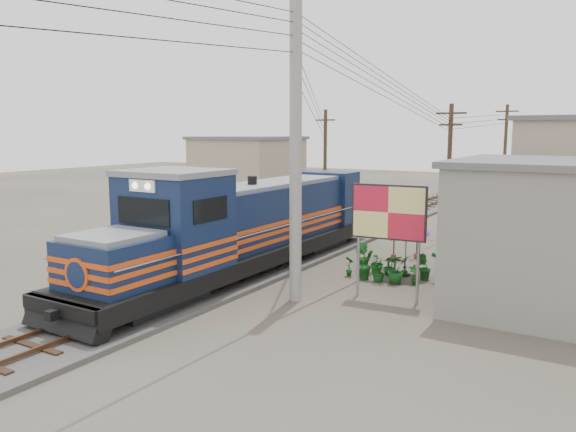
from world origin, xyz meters
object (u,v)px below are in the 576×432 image
Objects in this scene: locomotive at (244,228)px; vendor at (467,247)px; market_umbrella at (406,228)px; billboard at (389,215)px.

locomotive reaches higher than vendor.
market_umbrella is 1.17× the size of vendor.
locomotive is 9.12m from vendor.
vendor is at bearing 73.13° from billboard.
locomotive is at bearing -151.57° from market_umbrella.
billboard is at bearing -3.19° from locomotive.
market_umbrella is at bearing 28.20° from vendor.
billboard is (6.07, -0.34, 1.04)m from locomotive.
billboard is 6.14m from vendor.
locomotive reaches higher than billboard.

